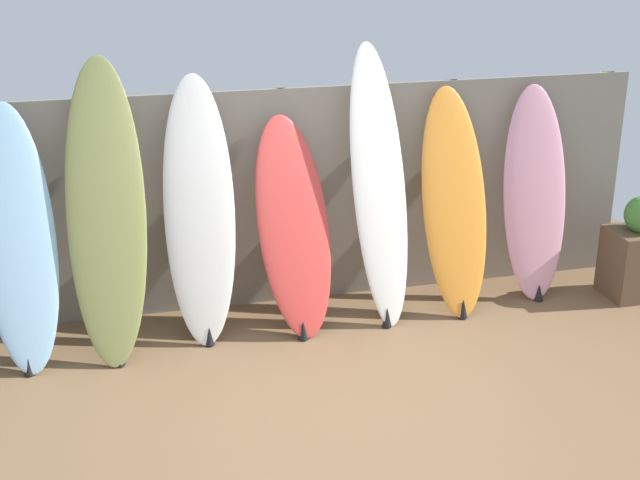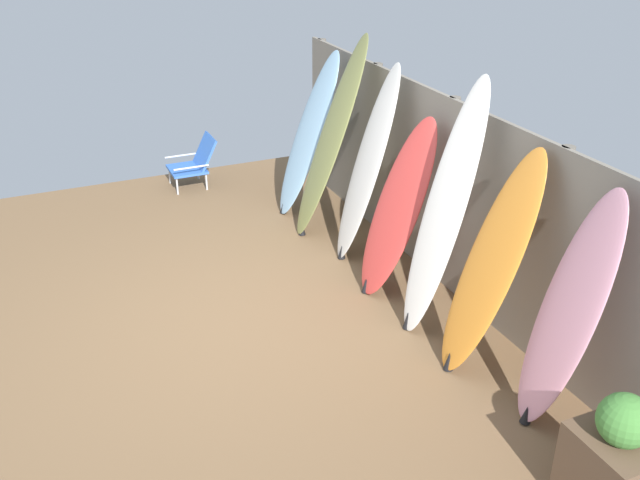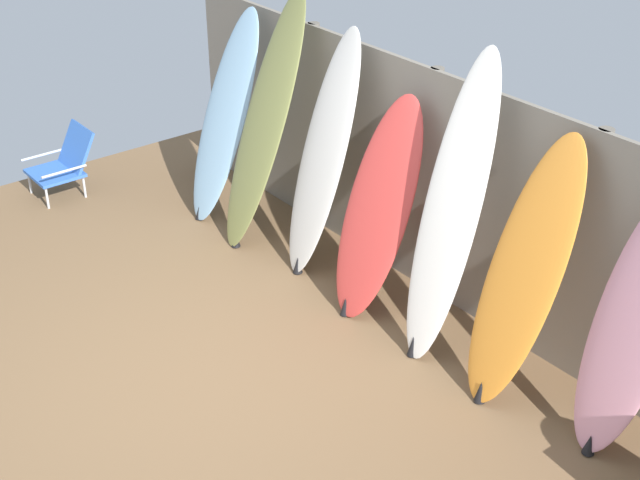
# 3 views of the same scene
# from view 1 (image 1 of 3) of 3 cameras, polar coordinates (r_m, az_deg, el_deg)

# --- Properties ---
(ground) EXTENTS (7.68, 7.68, 0.00)m
(ground) POSITION_cam_1_polar(r_m,az_deg,el_deg) (5.88, 1.85, -11.68)
(ground) COLOR brown
(fence_back) EXTENTS (6.08, 0.11, 1.80)m
(fence_back) POSITION_cam_1_polar(r_m,az_deg,el_deg) (7.27, -2.42, 2.71)
(fence_back) COLOR gray
(fence_back) RESTS_ON ground
(surfboard_skyblue_0) EXTENTS (0.60, 0.83, 1.85)m
(surfboard_skyblue_0) POSITION_cam_1_polar(r_m,az_deg,el_deg) (6.68, -18.80, 0.02)
(surfboard_skyblue_0) COLOR #8CB7D6
(surfboard_skyblue_0) RESTS_ON ground
(surfboard_olive_1) EXTENTS (0.63, 0.85, 2.14)m
(surfboard_olive_1) POSITION_cam_1_polar(r_m,az_deg,el_deg) (6.59, -13.51, 1.64)
(surfboard_olive_1) COLOR olive
(surfboard_olive_1) RESTS_ON ground
(surfboard_white_2) EXTENTS (0.58, 0.67, 1.98)m
(surfboard_white_2) POSITION_cam_1_polar(r_m,az_deg,el_deg) (6.73, -7.72, 1.73)
(surfboard_white_2) COLOR white
(surfboard_white_2) RESTS_ON ground
(surfboard_red_3) EXTENTS (0.65, 0.78, 1.64)m
(surfboard_red_3) POSITION_cam_1_polar(r_m,az_deg,el_deg) (6.85, -1.70, 0.79)
(surfboard_red_3) COLOR #D13D38
(surfboard_red_3) RESTS_ON ground
(surfboard_white_4) EXTENTS (0.52, 0.72, 2.17)m
(surfboard_white_4) POSITION_cam_1_polar(r_m,az_deg,el_deg) (6.97, 3.81, 3.31)
(surfboard_white_4) COLOR white
(surfboard_white_4) RESTS_ON ground
(surfboard_orange_5) EXTENTS (0.55, 0.72, 1.79)m
(surfboard_orange_5) POSITION_cam_1_polar(r_m,az_deg,el_deg) (7.26, 8.59, 2.32)
(surfboard_orange_5) COLOR orange
(surfboard_orange_5) RESTS_ON ground
(surfboard_pink_6) EXTENTS (0.60, 0.60, 1.77)m
(surfboard_pink_6) POSITION_cam_1_polar(r_m,az_deg,el_deg) (7.65, 13.57, 2.85)
(surfboard_pink_6) COLOR pink
(surfboard_pink_6) RESTS_ON ground
(planter_box) EXTENTS (0.51, 0.43, 0.89)m
(planter_box) POSITION_cam_1_polar(r_m,az_deg,el_deg) (7.99, 19.72, -0.79)
(planter_box) COLOR brown
(planter_box) RESTS_ON ground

